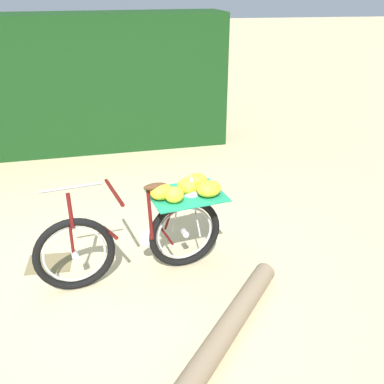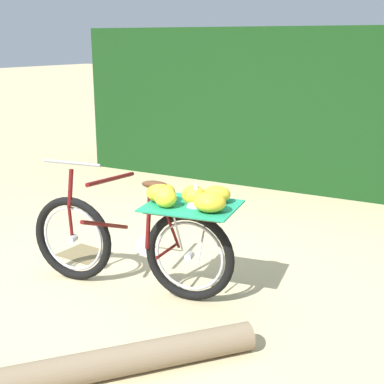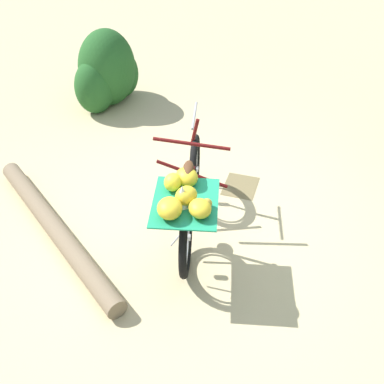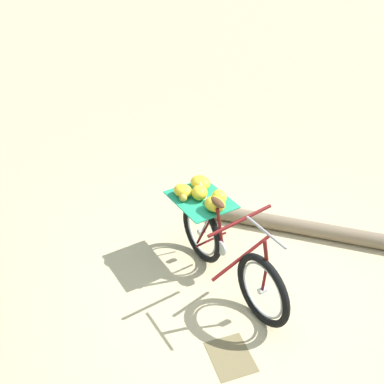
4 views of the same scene
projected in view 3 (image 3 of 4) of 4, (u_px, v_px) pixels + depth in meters
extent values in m
plane|color=#C6B284|center=(206.00, 225.00, 4.90)|extent=(60.00, 60.00, 0.00)
torus|color=black|center=(195.00, 169.00, 5.06)|extent=(0.73, 0.23, 0.73)
torus|color=#B7B7BC|center=(195.00, 169.00, 5.06)|extent=(0.56, 0.15, 0.57)
cylinder|color=#B7B7BC|center=(195.00, 169.00, 5.06)|extent=(0.08, 0.09, 0.06)
torus|color=black|center=(186.00, 237.00, 4.23)|extent=(0.73, 0.23, 0.73)
torus|color=#B7B7BC|center=(186.00, 237.00, 4.23)|extent=(0.56, 0.15, 0.57)
cylinder|color=#B7B7BC|center=(186.00, 237.00, 4.23)|extent=(0.08, 0.09, 0.06)
cylinder|color=#590F0F|center=(192.00, 174.00, 4.70)|extent=(0.19, 0.69, 0.30)
cylinder|color=#590F0F|center=(192.00, 144.00, 4.41)|extent=(0.19, 0.70, 0.11)
cylinder|color=#590F0F|center=(189.00, 189.00, 4.33)|extent=(0.06, 0.12, 0.49)
cylinder|color=#590F0F|center=(188.00, 222.00, 4.37)|extent=(0.11, 0.38, 0.05)
cylinder|color=#590F0F|center=(187.00, 206.00, 4.21)|extent=(0.09, 0.32, 0.47)
cylinder|color=#590F0F|center=(195.00, 157.00, 4.97)|extent=(0.04, 0.05, 0.30)
cylinder|color=#590F0F|center=(195.00, 133.00, 4.78)|extent=(0.06, 0.10, 0.30)
cylinder|color=gray|center=(195.00, 115.00, 4.63)|extent=(0.51, 0.14, 0.02)
ellipsoid|color=#4C2D19|center=(188.00, 168.00, 4.12)|extent=(0.23, 0.14, 0.06)
cylinder|color=#B7B7BC|center=(189.00, 207.00, 4.51)|extent=(0.16, 0.05, 0.16)
cylinder|color=#B7B7BC|center=(187.00, 214.00, 4.19)|extent=(0.06, 0.20, 0.39)
cylinder|color=#B7B7BC|center=(185.00, 230.00, 4.02)|extent=(0.07, 0.24, 0.39)
cube|color=brown|center=(185.00, 204.00, 3.97)|extent=(0.68, 0.56, 0.02)
cube|color=#1E8C60|center=(185.00, 202.00, 3.96)|extent=(0.78, 0.68, 0.01)
ellipsoid|color=gold|center=(187.00, 177.00, 4.11)|extent=(0.29, 0.28, 0.15)
ellipsoid|color=gold|center=(170.00, 208.00, 3.78)|extent=(0.29, 0.27, 0.15)
ellipsoid|color=gold|center=(200.00, 208.00, 3.79)|extent=(0.27, 0.26, 0.13)
ellipsoid|color=yellow|center=(173.00, 182.00, 4.05)|extent=(0.18, 0.16, 0.15)
ellipsoid|color=gold|center=(186.00, 196.00, 3.90)|extent=(0.24, 0.23, 0.15)
sphere|color=#B29333|center=(207.00, 203.00, 3.87)|extent=(0.09, 0.09, 0.09)
cone|color=white|center=(182.00, 195.00, 3.87)|extent=(0.17, 0.17, 0.19)
cylinder|color=#7F6B51|center=(55.00, 229.00, 4.72)|extent=(1.63, 2.10, 0.19)
ellipsoid|color=#235623|center=(107.00, 68.00, 6.70)|extent=(0.86, 0.77, 1.07)
ellipsoid|color=#235623|center=(95.00, 87.00, 6.59)|extent=(0.59, 0.53, 0.75)
ellipsoid|color=#235623|center=(121.00, 74.00, 7.00)|extent=(0.54, 0.48, 0.70)
cylinder|color=#4C3823|center=(110.00, 96.00, 6.97)|extent=(0.08, 0.08, 0.21)
cube|color=olive|center=(240.00, 186.00, 5.42)|extent=(0.44, 0.36, 0.01)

